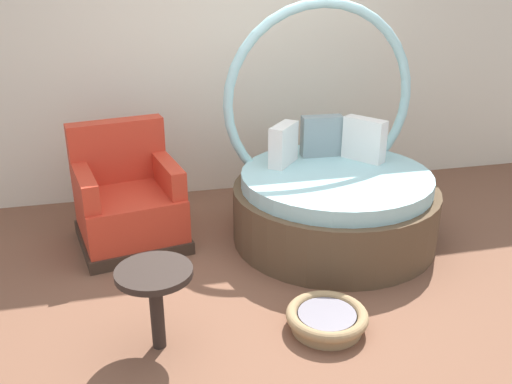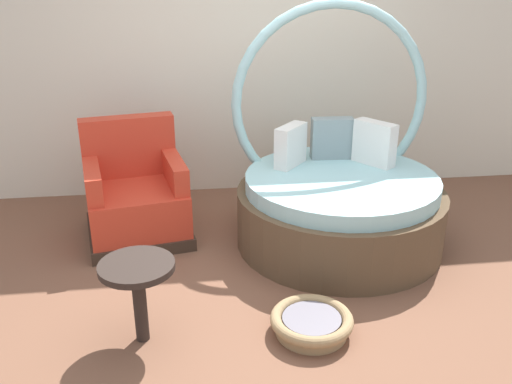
% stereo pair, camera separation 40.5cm
% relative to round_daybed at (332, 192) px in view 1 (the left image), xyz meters
% --- Properties ---
extents(ground_plane, '(8.00, 8.00, 0.02)m').
position_rel_round_daybed_xyz_m(ground_plane, '(-0.67, -0.79, -0.39)').
color(ground_plane, brown).
extents(back_wall, '(8.00, 0.12, 2.87)m').
position_rel_round_daybed_xyz_m(back_wall, '(-0.67, 1.27, 1.05)').
color(back_wall, silver).
rests_on(back_wall, ground_plane).
extents(round_daybed, '(1.63, 1.63, 1.86)m').
position_rel_round_daybed_xyz_m(round_daybed, '(0.00, 0.00, 0.00)').
color(round_daybed, brown).
rests_on(round_daybed, ground_plane).
extents(red_armchair, '(0.93, 0.93, 0.94)m').
position_rel_round_daybed_xyz_m(red_armchair, '(-1.62, 0.29, -0.05)').
color(red_armchair, '#38281E').
rests_on(red_armchair, ground_plane).
extents(pet_basket, '(0.51, 0.51, 0.13)m').
position_rel_round_daybed_xyz_m(pet_basket, '(-0.47, -1.21, -0.31)').
color(pet_basket, '#9E7F56').
rests_on(pet_basket, ground_plane).
extents(side_table, '(0.44, 0.44, 0.52)m').
position_rel_round_daybed_xyz_m(side_table, '(-1.49, -1.14, 0.04)').
color(side_table, '#2D231E').
rests_on(side_table, ground_plane).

